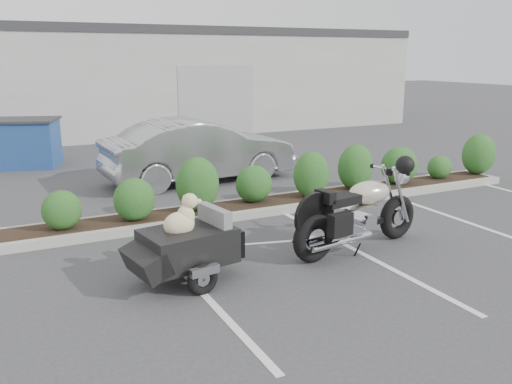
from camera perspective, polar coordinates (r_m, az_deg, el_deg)
name	(u,v)px	position (r m, az deg, el deg)	size (l,w,h in m)	color
ground	(272,252)	(8.42, 1.73, -6.34)	(90.00, 90.00, 0.00)	#38383A
planter_kerb	(265,205)	(10.69, 0.94, -1.43)	(12.00, 1.00, 0.15)	#9E9E93
building	(83,79)	(24.26, -17.79, 11.26)	(26.00, 10.00, 4.00)	#9EA099
motorcycle	(359,213)	(8.49, 10.83, -2.24)	(2.56, 1.02, 1.48)	black
pet_trailer	(187,245)	(7.26, -7.31, -5.54)	(2.08, 1.18, 1.22)	black
sedan	(200,150)	(13.03, -5.94, 4.38)	(1.59, 4.57, 1.51)	#A4A5AB
dumpster	(21,143)	(16.07, -23.54, 4.80)	(2.31, 1.93, 1.30)	navy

